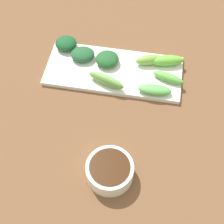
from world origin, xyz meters
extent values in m
cube|color=brown|center=(0.00, 0.00, 0.01)|extent=(2.10, 2.10, 0.02)
cylinder|color=white|center=(-0.15, -0.02, 0.04)|extent=(0.10, 0.10, 0.04)
cylinder|color=#3D210E|center=(-0.15, -0.02, 0.05)|extent=(0.09, 0.09, 0.02)
cube|color=white|center=(0.14, 0.02, 0.03)|extent=(0.15, 0.35, 0.01)
ellipsoid|color=#21582A|center=(0.16, 0.04, 0.05)|extent=(0.07, 0.07, 0.03)
ellipsoid|color=#215630|center=(0.17, 0.11, 0.04)|extent=(0.06, 0.07, 0.03)
ellipsoid|color=#6EA750|center=(0.09, 0.03, 0.05)|extent=(0.05, 0.10, 0.03)
ellipsoid|color=#60B356|center=(0.08, -0.09, 0.04)|extent=(0.03, 0.08, 0.02)
ellipsoid|color=#75AE43|center=(0.18, -0.07, 0.05)|extent=(0.05, 0.08, 0.03)
ellipsoid|color=#5CA745|center=(0.13, -0.12, 0.04)|extent=(0.04, 0.09, 0.02)
ellipsoid|color=#18512B|center=(0.20, 0.16, 0.05)|extent=(0.06, 0.06, 0.03)
ellipsoid|color=#67B93E|center=(0.18, -0.12, 0.05)|extent=(0.05, 0.09, 0.03)
camera|label=1|loc=(-0.44, -0.08, 0.72)|focal=54.67mm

